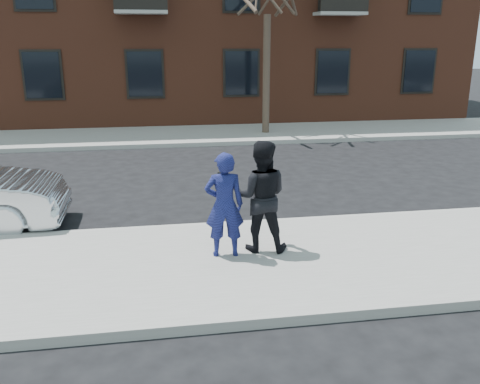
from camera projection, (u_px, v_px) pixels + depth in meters
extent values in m
plane|color=black|center=(132.00, 271.00, 8.07)|extent=(100.00, 100.00, 0.00)
cube|color=gray|center=(131.00, 273.00, 7.81)|extent=(50.00, 3.50, 0.15)
cube|color=#999691|center=(135.00, 231.00, 9.51)|extent=(50.00, 0.10, 0.15)
cube|color=gray|center=(145.00, 136.00, 18.68)|extent=(50.00, 3.50, 0.15)
cube|color=#999691|center=(144.00, 146.00, 16.98)|extent=(50.00, 0.10, 0.15)
cube|color=black|center=(242.00, 73.00, 20.25)|extent=(1.30, 0.06, 1.70)
cube|color=black|center=(419.00, 71.00, 21.41)|extent=(1.30, 0.06, 1.70)
cylinder|color=#3B2D23|center=(266.00, 75.00, 18.49)|extent=(0.26, 0.26, 4.20)
imported|color=navy|center=(224.00, 205.00, 8.05)|extent=(0.64, 0.44, 1.71)
cube|color=black|center=(220.00, 176.00, 8.13)|extent=(0.08, 0.13, 0.08)
imported|color=black|center=(261.00, 196.00, 8.27)|extent=(1.03, 0.87, 1.85)
cube|color=black|center=(252.00, 185.00, 8.41)|extent=(0.07, 0.14, 0.06)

